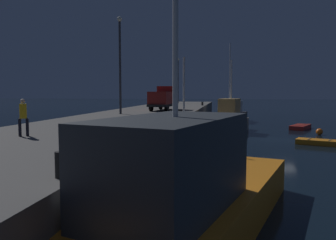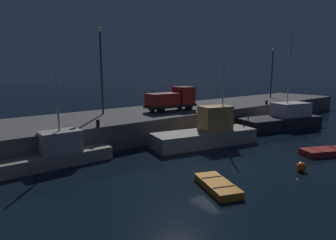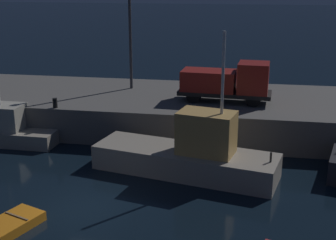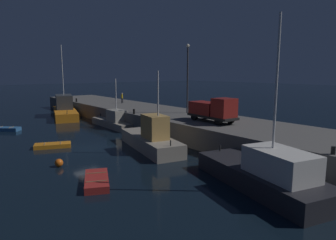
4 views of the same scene
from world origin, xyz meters
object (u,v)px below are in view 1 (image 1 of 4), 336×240
fishing_trawler_red (227,123)px  bollard_central (202,104)px  dinghy_red_small (300,127)px  lamp_post_east (178,77)px  utility_truck (164,98)px  bollard_west (61,165)px  fishing_boat_blue (191,194)px  fishing_boat_white (228,115)px  dinghy_orange_near (319,142)px  bollard_east (180,114)px  dockworker (23,115)px  lamp_post_west (120,58)px  mooring_buoy_near (319,132)px  fishing_boat_orange (182,143)px

fishing_trawler_red → bollard_central: 15.23m
dinghy_red_small → lamp_post_east: size_ratio=0.52×
fishing_trawler_red → utility_truck: fishing_trawler_red is taller
lamp_post_east → bollard_central: bearing=-150.7°
lamp_post_east → bollard_west: 51.13m
fishing_boat_blue → bollard_west: fishing_boat_blue is taller
fishing_boat_white → dinghy_red_small: size_ratio=2.66×
fishing_trawler_red → bollard_west: bearing=172.5°
dinghy_orange_near → dinghy_red_small: (11.58, -0.81, 0.03)m
fishing_boat_blue → lamp_post_east: size_ratio=1.54×
fishing_boat_blue → bollard_east: 17.08m
fishing_trawler_red → fishing_boat_white: size_ratio=0.93×
fishing_boat_white → dockworker: bearing=165.1°
fishing_boat_white → bollard_east: 21.40m
fishing_boat_white → dockworker: (-33.29, 8.83, 2.07)m
lamp_post_east → bollard_west: lamp_post_east is taller
lamp_post_west → utility_truck: lamp_post_west is taller
lamp_post_east → bollard_central: size_ratio=15.14×
lamp_post_east → lamp_post_west: bearing=178.2°
dinghy_orange_near → mooring_buoy_near: bearing=-13.5°
fishing_trawler_red → dinghy_orange_near: bearing=-132.7°
fishing_trawler_red → fishing_boat_blue: 25.52m
mooring_buoy_near → utility_truck: bearing=83.9°
mooring_buoy_near → utility_truck: size_ratio=0.11×
fishing_trawler_red → lamp_post_east: (23.23, 8.41, 5.57)m
fishing_boat_orange → utility_truck: size_ratio=1.49×
fishing_boat_blue → lamp_post_east: 49.61m
fishing_boat_blue → dockworker: 9.37m
dinghy_orange_near → lamp_post_east: size_ratio=0.48×
fishing_trawler_red → dockworker: size_ratio=5.93×
dinghy_red_small → lamp_post_east: 25.26m
lamp_post_west → fishing_boat_white: bearing=-27.8°
fishing_boat_blue → dinghy_orange_near: size_ratio=3.23×
bollard_central → dinghy_red_small: bearing=-130.0°
bollard_west → mooring_buoy_near: bearing=-24.1°
dinghy_orange_near → lamp_post_west: (1.16, 16.42, 6.86)m
bollard_west → bollard_east: (18.83, -0.10, -0.00)m
lamp_post_east → bollard_east: (-31.90, -4.91, -4.17)m
dinghy_orange_near → dinghy_red_small: size_ratio=0.91×
fishing_boat_blue → bollard_east: bearing=9.0°
mooring_buoy_near → lamp_post_east: 29.60m
lamp_post_west → bollard_west: (-22.11, -5.71, -4.61)m
fishing_boat_white → bollard_central: size_ratio=21.01×
bollard_west → fishing_trawler_red: bearing=-7.5°
fishing_trawler_red → fishing_boat_orange: bearing=167.4°
fishing_boat_orange → dockworker: fishing_boat_orange is taller
fishing_boat_orange → dockworker: size_ratio=5.31×
dinghy_orange_near → dockworker: dockworker is taller
fishing_boat_orange → bollard_west: fishing_boat_orange is taller
fishing_boat_white → utility_truck: bearing=148.1°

